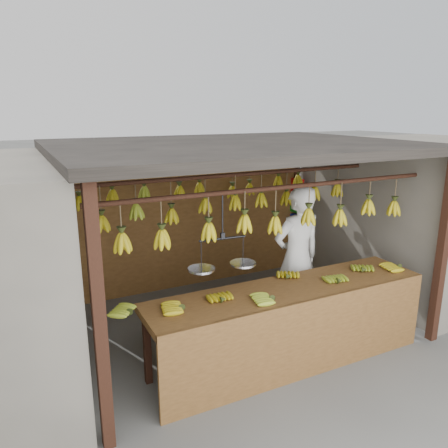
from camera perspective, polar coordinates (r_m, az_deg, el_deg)
ground at (r=6.05m, az=1.30°, el=-12.65°), size 80.00×80.00×0.00m
stall at (r=5.72m, az=-0.13°, el=6.58°), size 4.30×3.30×2.40m
neighbor_right at (r=7.91m, az=25.09°, el=1.44°), size 3.00×3.00×2.30m
counter at (r=4.85m, az=9.20°, el=-10.89°), size 3.52×0.74×0.96m
hanging_bananas at (r=5.49m, az=1.33°, el=2.66°), size 3.60×2.24×0.39m
balance_scale at (r=4.44m, az=-0.19°, el=-5.05°), size 0.72×0.30×0.77m
vendor at (r=5.68m, az=9.50°, el=-4.41°), size 0.69×0.45×1.88m
bag_bundles at (r=7.76m, az=9.40°, el=1.35°), size 0.08×0.26×1.24m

